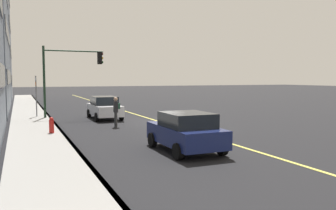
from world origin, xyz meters
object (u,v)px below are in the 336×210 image
(fire_hydrant, at_px, (52,127))
(car_white, at_px, (104,107))
(traffic_light_mast, at_px, (69,69))
(car_navy, at_px, (186,131))
(street_sign_post, at_px, (36,94))
(pedestrian_with_backpack, at_px, (116,109))

(fire_hydrant, bearing_deg, car_white, -33.60)
(car_white, relative_size, traffic_light_mast, 0.83)
(car_navy, relative_size, fire_hydrant, 4.06)
(street_sign_post, relative_size, fire_hydrant, 3.24)
(car_white, height_order, fire_hydrant, car_white)
(car_navy, height_order, street_sign_post, street_sign_post)
(car_navy, xyz_separation_m, fire_hydrant, (5.91, 4.53, -0.33))
(pedestrian_with_backpack, relative_size, street_sign_post, 0.58)
(car_navy, distance_m, car_white, 12.08)
(car_white, xyz_separation_m, pedestrian_with_backpack, (-4.31, 0.30, 0.23))
(traffic_light_mast, distance_m, street_sign_post, 2.96)
(traffic_light_mast, height_order, street_sign_post, traffic_light_mast)
(pedestrian_with_backpack, height_order, street_sign_post, street_sign_post)
(car_navy, relative_size, traffic_light_mast, 0.75)
(fire_hydrant, bearing_deg, pedestrian_with_backpack, -63.97)
(car_white, xyz_separation_m, street_sign_post, (2.13, 4.40, 0.97))
(car_navy, xyz_separation_m, car_white, (12.07, 0.44, 0.02))
(car_navy, distance_m, traffic_light_mast, 13.78)
(car_white, distance_m, fire_hydrant, 7.40)
(traffic_light_mast, bearing_deg, fire_hydrant, 165.54)
(car_navy, bearing_deg, fire_hydrant, 37.48)
(car_navy, relative_size, pedestrian_with_backpack, 2.16)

